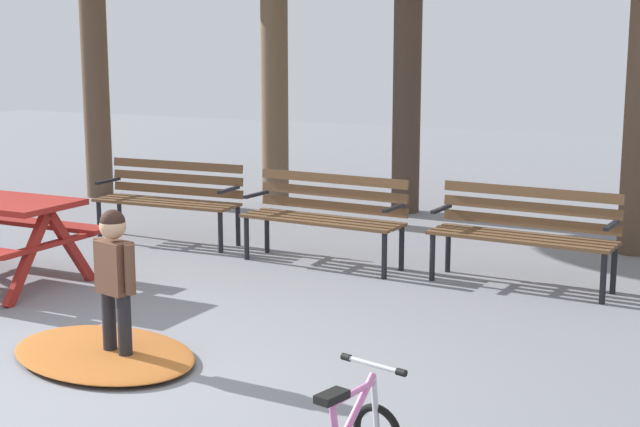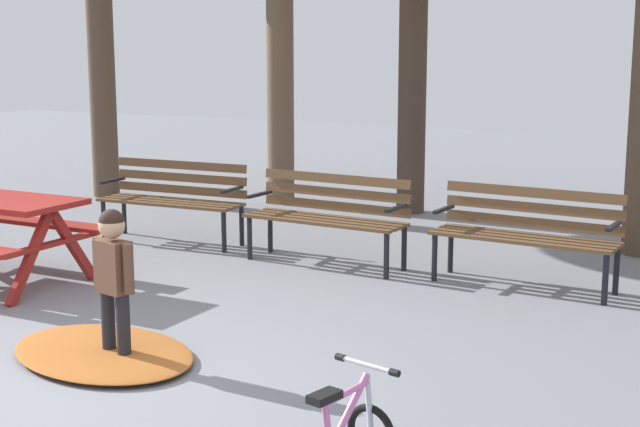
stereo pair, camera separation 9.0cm
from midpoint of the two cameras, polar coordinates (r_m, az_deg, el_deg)
name	(u,v)px [view 2 (the right image)]	position (r m, az deg, el deg)	size (l,w,h in m)	color
ground	(49,389)	(5.96, -15.97, -10.41)	(36.00, 36.00, 0.00)	slate
park_bench_far_left	(175,194)	(9.90, -8.71, 1.19)	(1.62, 0.53, 0.85)	brown
park_bench_left	(329,211)	(8.79, 0.84, 0.15)	(1.62, 0.55, 0.85)	brown
park_bench_right	(527,228)	(8.18, 12.98, -0.90)	(1.62, 0.55, 0.85)	brown
child_standing	(114,273)	(6.19, -12.23, -3.61)	(0.38, 0.21, 1.03)	black
leaf_pile	(103,352)	(6.44, -12.87, -8.35)	(1.46, 1.02, 0.07)	#9E5623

